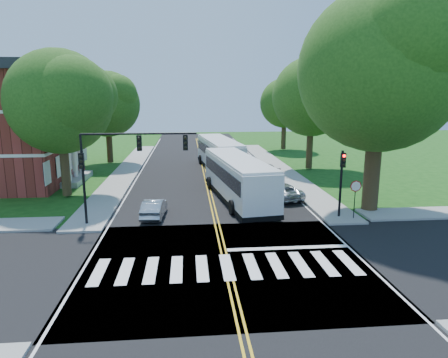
{
  "coord_description": "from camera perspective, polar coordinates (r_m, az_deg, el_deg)",
  "views": [
    {
      "loc": [
        -1.79,
        -18.21,
        8.08
      ],
      "look_at": [
        0.69,
        8.51,
        2.4
      ],
      "focal_mm": 32.0,
      "sensor_mm": 36.0,
      "label": 1
    }
  ],
  "objects": [
    {
      "name": "ground",
      "position": [
        20.0,
        0.3,
        -11.88
      ],
      "size": [
        140.0,
        140.0,
        0.0
      ],
      "primitive_type": "plane",
      "color": "#164310",
      "rests_on": "ground"
    },
    {
      "name": "signal_nw",
      "position": [
        25.24,
        -14.52,
        3.14
      ],
      "size": [
        7.15,
        0.46,
        5.66
      ],
      "color": "black",
      "rests_on": "ground"
    },
    {
      "name": "tree_west_near",
      "position": [
        33.65,
        -22.43,
        10.12
      ],
      "size": [
        8.0,
        8.0,
        11.4
      ],
      "color": "#352615",
      "rests_on": "ground"
    },
    {
      "name": "crosswalk",
      "position": [
        19.54,
        0.44,
        -12.43
      ],
      "size": [
        12.6,
        3.0,
        0.01
      ],
      "primitive_type": "cube",
      "color": "silver",
      "rests_on": "road"
    },
    {
      "name": "center_line",
      "position": [
        41.05,
        -2.69,
        0.61
      ],
      "size": [
        0.36,
        70.0,
        0.01
      ],
      "primitive_type": "cube",
      "color": "gold",
      "rests_on": "road"
    },
    {
      "name": "sidewalk_nw",
      "position": [
        44.43,
        -13.63,
        1.23
      ],
      "size": [
        2.6,
        40.0,
        0.15
      ],
      "primitive_type": "cube",
      "color": "gray",
      "rests_on": "ground"
    },
    {
      "name": "hatchback",
      "position": [
        27.22,
        -9.96,
        -4.12
      ],
      "size": [
        1.62,
        3.85,
        1.24
      ],
      "primitive_type": "imported",
      "rotation": [
        0.0,
        0.0,
        3.06
      ],
      "color": "#B5B9BD",
      "rests_on": "road"
    },
    {
      "name": "tree_ne_big",
      "position": [
        29.2,
        21.37,
        14.19
      ],
      "size": [
        10.8,
        10.8,
        14.91
      ],
      "color": "#352615",
      "rests_on": "ground"
    },
    {
      "name": "edge_line_e",
      "position": [
        41.9,
        6.64,
        0.77
      ],
      "size": [
        0.12,
        70.0,
        0.01
      ],
      "primitive_type": "cube",
      "color": "silver",
      "rests_on": "road"
    },
    {
      "name": "stop_bar",
      "position": [
        22.03,
        9.11,
        -9.68
      ],
      "size": [
        6.6,
        0.4,
        0.01
      ],
      "primitive_type": "cube",
      "color": "silver",
      "rests_on": "road"
    },
    {
      "name": "stop_sign",
      "position": [
        27.17,
        18.27,
        -1.53
      ],
      "size": [
        0.76,
        0.08,
        2.53
      ],
      "color": "black",
      "rests_on": "ground"
    },
    {
      "name": "tree_west_far",
      "position": [
        49.09,
        -16.37,
        10.22
      ],
      "size": [
        7.6,
        7.6,
        10.67
      ],
      "color": "#352615",
      "rests_on": "ground"
    },
    {
      "name": "suv",
      "position": [
        31.81,
        8.09,
        -1.7
      ],
      "size": [
        3.3,
        4.91,
        1.25
      ],
      "primitive_type": "imported",
      "rotation": [
        0.0,
        0.0,
        3.44
      ],
      "color": "#B9BCC1",
      "rests_on": "road"
    },
    {
      "name": "signal_ne",
      "position": [
        27.08,
        16.46,
        0.57
      ],
      "size": [
        0.3,
        0.46,
        4.4
      ],
      "color": "black",
      "rests_on": "ground"
    },
    {
      "name": "tree_east_far",
      "position": [
        59.95,
        8.65,
        10.66
      ],
      "size": [
        7.2,
        7.2,
        10.34
      ],
      "color": "#352615",
      "rests_on": "ground"
    },
    {
      "name": "bus_follow",
      "position": [
        43.51,
        -0.69,
        3.64
      ],
      "size": [
        4.35,
        13.23,
        3.36
      ],
      "rotation": [
        0.0,
        0.0,
        3.26
      ],
      "color": "silver",
      "rests_on": "road"
    },
    {
      "name": "sidewalk_ne",
      "position": [
        45.09,
        7.73,
        1.62
      ],
      "size": [
        2.6,
        40.0,
        0.15
      ],
      "primitive_type": "cube",
      "color": "gray",
      "rests_on": "ground"
    },
    {
      "name": "dark_sedan",
      "position": [
        39.8,
        5.83,
        1.21
      ],
      "size": [
        2.44,
        4.95,
        1.38
      ],
      "primitive_type": "imported",
      "rotation": [
        0.0,
        0.0,
        3.25
      ],
      "color": "black",
      "rests_on": "road"
    },
    {
      "name": "bus_lead",
      "position": [
        31.07,
        1.94,
        0.21
      ],
      "size": [
        4.49,
        13.05,
        3.31
      ],
      "rotation": [
        0.0,
        0.0,
        3.28
      ],
      "color": "silver",
      "rests_on": "road"
    },
    {
      "name": "road",
      "position": [
        37.14,
        -2.4,
        -0.61
      ],
      "size": [
        14.0,
        96.0,
        0.01
      ],
      "primitive_type": "cube",
      "color": "black",
      "rests_on": "ground"
    },
    {
      "name": "edge_line_w",
      "position": [
        41.32,
        -12.15,
        0.42
      ],
      "size": [
        0.12,
        70.0,
        0.01
      ],
      "primitive_type": "cube",
      "color": "silver",
      "rests_on": "road"
    },
    {
      "name": "tree_east_mid",
      "position": [
        44.25,
        12.44,
        11.39
      ],
      "size": [
        8.4,
        8.4,
        11.93
      ],
      "color": "#352615",
      "rests_on": "ground"
    },
    {
      "name": "cross_road",
      "position": [
        20.0,
        0.3,
        -11.86
      ],
      "size": [
        60.0,
        12.0,
        0.01
      ],
      "primitive_type": "cube",
      "color": "black",
      "rests_on": "ground"
    }
  ]
}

